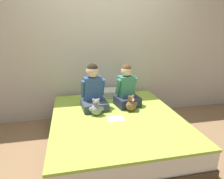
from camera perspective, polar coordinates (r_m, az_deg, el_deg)
ground_plane at (r=2.84m, az=1.15°, el=-15.30°), size 14.00×14.00×0.00m
wall_behind_bed at (r=3.40m, az=-2.72°, el=12.69°), size 8.00×0.06×2.50m
bed at (r=2.73m, az=1.18°, el=-11.61°), size 1.65×1.90×0.42m
child_on_left at (r=2.82m, az=-5.37°, el=-0.20°), size 0.38×0.40×0.64m
child_on_right at (r=2.91m, az=4.20°, el=0.11°), size 0.38×0.36×0.61m
teddy_bear_held_by_left_child at (r=2.63m, az=-4.52°, el=-5.32°), size 0.19×0.15×0.23m
teddy_bear_held_by_right_child at (r=2.76m, az=5.49°, el=-4.21°), size 0.18×0.14×0.23m
pillow_at_headboard at (r=3.32m, az=-1.85°, el=-1.03°), size 0.58×0.27×0.11m
sign_card at (r=2.55m, az=1.07°, el=-8.36°), size 0.21×0.15×0.00m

